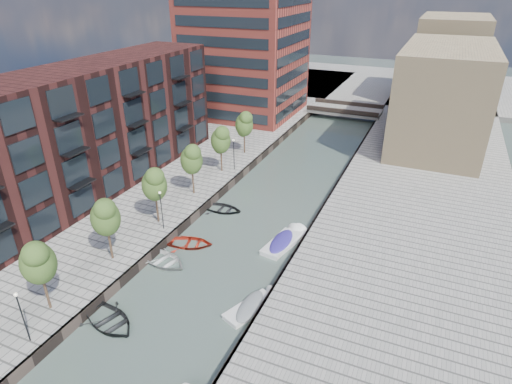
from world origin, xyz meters
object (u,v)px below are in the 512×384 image
Objects in this scene: tree_1 at (38,261)px; motorboat_4 at (254,306)px; bridge at (345,110)px; motorboat_3 at (284,241)px; tree_3 at (154,183)px; motorboat_2 at (289,240)px; tree_4 at (191,158)px; tree_6 at (244,123)px; sloop_4 at (223,211)px; tree_5 at (221,139)px; tree_2 at (105,216)px; sloop_2 at (190,245)px; sloop_3 at (163,263)px; sloop_1 at (110,324)px; car at (398,144)px.

tree_1 is 16.29m from motorboat_4.
motorboat_3 is at bearing -84.59° from bridge.
tree_3 is 1.05× the size of motorboat_2.
motorboat_3 is at bearing -18.56° from tree_4.
tree_6 is 16.28m from sloop_4.
tree_5 reaches higher than motorboat_3.
tree_1 is (-8.50, -61.00, 3.92)m from bridge.
motorboat_3 is (12.69, 9.74, -5.08)m from tree_2.
motorboat_2 is at bearing -77.15° from sloop_2.
sloop_3 is (3.69, -4.71, -5.31)m from tree_3.
sloop_1 is (4.41, -12.80, -5.31)m from tree_3.
tree_3 is 8.00m from sloop_3.
sloop_2 is (4.46, -1.24, -5.31)m from tree_3.
tree_2 is 7.00m from tree_3.
bridge is 61.71m from tree_1.
motorboat_4 is (1.02, -9.58, -0.03)m from motorboat_3.
bridge is 48.43m from sloop_2.
tree_6 is (-8.50, -26.00, 3.92)m from bridge.
tree_2 is 1.00× the size of tree_5.
sloop_1 is (4.41, -26.80, -5.31)m from tree_5.
sloop_2 is at bearing -15.57° from tree_3.
bridge is at bearing 75.56° from tree_5.
motorboat_3 is at bearing 52.83° from tree_1.
tree_5 reaches higher than car.
tree_4 reaches higher than motorboat_2.
motorboat_3 reaches higher than sloop_1.
bridge is at bearing 81.05° from tree_2.
tree_6 is (0.00, 21.00, 0.00)m from tree_3.
tree_6 is 34.50m from sloop_1.
tree_6 is 1.04× the size of motorboat_3.
motorboat_2 is at bearing -111.07° from sloop_4.
motorboat_3 is 1.13× the size of motorboat_4.
tree_1 and tree_3 have the same top height.
tree_5 is 25.46m from motorboat_4.
sloop_4 is at bearing 158.06° from motorboat_3.
sloop_1 is at bearing -93.92° from bridge.
car is at bearing 51.08° from tree_4.
sloop_3 reaches higher than sloop_4.
motorboat_2 is (8.56, 4.52, 0.10)m from sloop_2.
sloop_4 is (4.15, 20.18, -5.31)m from tree_1.
sloop_4 is (4.15, -7.82, -5.31)m from tree_5.
tree_6 reaches higher than sloop_4.
tree_6 is at bearing 20.37° from sloop_3.
tree_6 is at bearing 12.71° from sloop_4.
tree_2 is at bearing -98.95° from bridge.
tree_2 is 14.80m from sloop_4.
motorboat_3 reaches higher than sloop_2.
tree_6 is 22.85m from car.
sloop_3 is (3.69, 2.29, -5.31)m from tree_2.
bridge is 2.92× the size of sloop_2.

